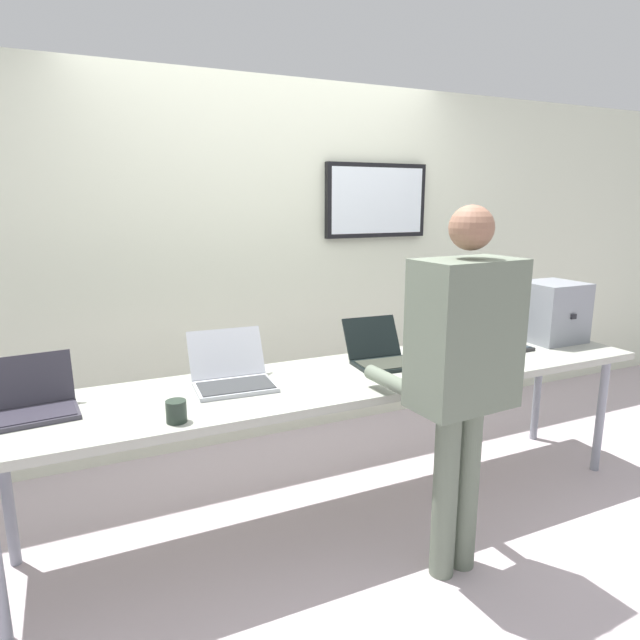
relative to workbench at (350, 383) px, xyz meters
The scene contains 11 objects.
ground 0.75m from the workbench, ahead, with size 8.00×8.00×0.04m, color #BEADB4.
back_wall 1.23m from the workbench, 89.08° to the left, with size 8.00×0.11×2.43m.
workbench is the anchor object (origin of this frame).
equipment_box 1.51m from the workbench, ahead, with size 0.35×0.34×0.37m.
laptop_station_0 1.46m from the workbench, behind, with size 0.36×0.30×0.24m.
laptop_station_1 0.61m from the workbench, behind, with size 0.39×0.40×0.24m.
laptop_station_2 0.28m from the workbench, 22.61° to the left, with size 0.34×0.38×0.23m.
laptop_station_3 1.07m from the workbench, ahead, with size 0.31×0.36×0.25m.
person 0.70m from the workbench, 71.95° to the right, with size 0.46×0.61×1.64m.
coffee_mug 0.96m from the workbench, 164.88° to the right, with size 0.08×0.08×0.09m.
paper_sheet 0.59m from the workbench, 16.75° to the right, with size 0.28×0.34×0.00m.
Camera 1 is at (-1.26, -2.36, 1.65)m, focal length 30.50 mm.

